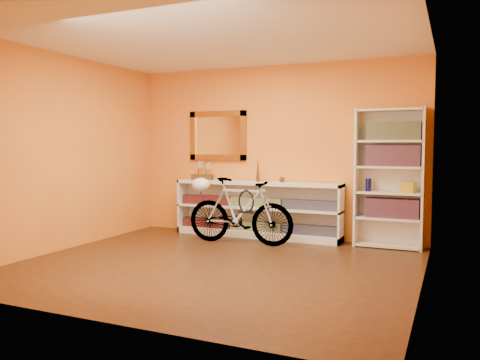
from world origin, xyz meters
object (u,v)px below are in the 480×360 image
at_px(console_unit, 257,209).
at_px(bookcase, 389,178).
at_px(helmet, 201,185).
at_px(bicycle, 240,211).

bearing_deg(console_unit, bookcase, 0.75).
relative_size(console_unit, bookcase, 1.37).
height_order(console_unit, helmet, helmet).
bearing_deg(helmet, bicycle, 2.21).
bearing_deg(bicycle, helmet, 90.00).
xyz_separation_m(console_unit, bicycle, (-0.02, -0.58, 0.04)).
height_order(console_unit, bicycle, bicycle).
bearing_deg(helmet, bookcase, 13.91).
distance_m(bicycle, helmet, 0.71).
bearing_deg(console_unit, bicycle, -91.98).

